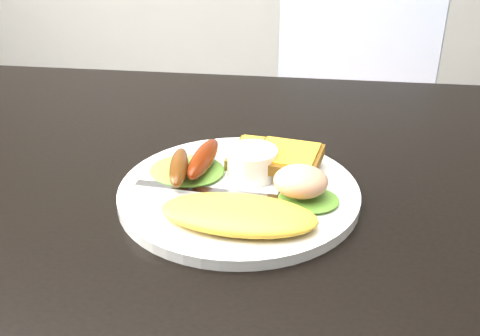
{
  "coord_description": "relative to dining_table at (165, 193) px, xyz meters",
  "views": [
    {
      "loc": [
        0.17,
        -0.57,
        1.07
      ],
      "look_at": [
        0.1,
        -0.02,
        0.78
      ],
      "focal_mm": 42.0,
      "sensor_mm": 36.0,
      "label": 1
    }
  ],
  "objects": [
    {
      "name": "plate",
      "position": [
        0.1,
        -0.03,
        0.03
      ],
      "size": [
        0.27,
        0.27,
        0.01
      ],
      "primitive_type": "cylinder",
      "color": "white",
      "rests_on": "dining_table"
    },
    {
      "name": "toast_a",
      "position": [
        0.12,
        0.04,
        0.04
      ],
      "size": [
        0.09,
        0.09,
        0.01
      ],
      "primitive_type": "cube",
      "rotation": [
        0.0,
        0.0,
        -0.15
      ],
      "color": "olive",
      "rests_on": "plate"
    },
    {
      "name": "ramekin",
      "position": [
        0.11,
        -0.0,
        0.05
      ],
      "size": [
        0.07,
        0.07,
        0.03
      ],
      "primitive_type": "cylinder",
      "rotation": [
        0.0,
        0.0,
        0.18
      ],
      "color": "white",
      "rests_on": "plate"
    },
    {
      "name": "toast_b",
      "position": [
        0.15,
        0.01,
        0.05
      ],
      "size": [
        0.09,
        0.09,
        0.01
      ],
      "primitive_type": "cube",
      "rotation": [
        0.0,
        0.0,
        -0.18
      ],
      "color": "brown",
      "rests_on": "toast_a"
    },
    {
      "name": "potato_salad",
      "position": [
        0.16,
        -0.05,
        0.06
      ],
      "size": [
        0.06,
        0.06,
        0.03
      ],
      "primitive_type": "ellipsoid",
      "rotation": [
        0.0,
        0.0,
        -0.02
      ],
      "color": "#CEB58E",
      "rests_on": "lettuce_right"
    },
    {
      "name": "omelette",
      "position": [
        0.1,
        -0.1,
        0.04
      ],
      "size": [
        0.17,
        0.09,
        0.02
      ],
      "primitive_type": "ellipsoid",
      "rotation": [
        0.0,
        0.0,
        -0.06
      ],
      "color": "#FFF137",
      "rests_on": "plate"
    },
    {
      "name": "lettuce_left",
      "position": [
        0.03,
        -0.0,
        0.04
      ],
      "size": [
        0.1,
        0.1,
        0.01
      ],
      "primitive_type": "ellipsoid",
      "rotation": [
        0.0,
        0.0,
        -0.18
      ],
      "color": "#4B9B22",
      "rests_on": "plate"
    },
    {
      "name": "fork",
      "position": [
        0.06,
        -0.05,
        0.03
      ],
      "size": [
        0.16,
        0.03,
        0.0
      ],
      "primitive_type": "cube",
      "rotation": [
        0.0,
        0.0,
        -0.09
      ],
      "color": "#ADAFB7",
      "rests_on": "plate"
    },
    {
      "name": "dining_table",
      "position": [
        0.0,
        0.0,
        0.0
      ],
      "size": [
        1.2,
        0.8,
        0.04
      ],
      "primitive_type": "cube",
      "color": "black",
      "rests_on": "ground"
    },
    {
      "name": "sausage_b",
      "position": [
        0.05,
        -0.0,
        0.05
      ],
      "size": [
        0.03,
        0.1,
        0.02
      ],
      "primitive_type": "ellipsoid",
      "rotation": [
        0.0,
        0.0,
        -0.11
      ],
      "color": "#671007",
      "rests_on": "lettuce_left"
    },
    {
      "name": "sausage_a",
      "position": [
        0.03,
        -0.03,
        0.05
      ],
      "size": [
        0.03,
        0.09,
        0.02
      ],
      "primitive_type": "ellipsoid",
      "rotation": [
        0.0,
        0.0,
        0.15
      ],
      "color": "#5A3215",
      "rests_on": "lettuce_left"
    },
    {
      "name": "dining_chair",
      "position": [
        0.29,
        0.74,
        -0.28
      ],
      "size": [
        0.54,
        0.54,
        0.05
      ],
      "primitive_type": "cube",
      "rotation": [
        0.0,
        0.0,
        -0.3
      ],
      "color": "#B5785B",
      "rests_on": "ground"
    },
    {
      "name": "person",
      "position": [
        0.14,
        0.45,
        0.04
      ],
      "size": [
        0.56,
        0.37,
        1.54
      ],
      "primitive_type": "imported",
      "rotation": [
        0.0,
        0.0,
        3.13
      ],
      "color": "navy",
      "rests_on": "ground"
    },
    {
      "name": "lettuce_right",
      "position": [
        0.17,
        -0.05,
        0.04
      ],
      "size": [
        0.07,
        0.06,
        0.01
      ],
      "primitive_type": "ellipsoid",
      "rotation": [
        0.0,
        0.0,
        -0.08
      ],
      "color": "#318817",
      "rests_on": "plate"
    }
  ]
}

